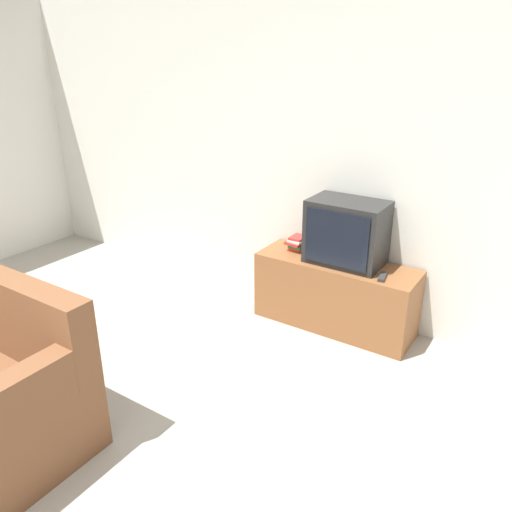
{
  "coord_description": "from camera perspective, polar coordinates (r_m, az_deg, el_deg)",
  "views": [
    {
      "loc": [
        2.03,
        -0.58,
        2.11
      ],
      "look_at": [
        0.22,
        2.17,
        0.74
      ],
      "focal_mm": 35.0,
      "sensor_mm": 36.0,
      "label": 1
    }
  ],
  "objects": [
    {
      "name": "wall_back",
      "position": [
        4.22,
        3.98,
        11.52
      ],
      "size": [
        9.0,
        0.06,
        2.6
      ],
      "color": "silver",
      "rests_on": "ground_plane"
    },
    {
      "name": "tv_stand",
      "position": [
        4.08,
        9.01,
        -4.31
      ],
      "size": [
        1.28,
        0.43,
        0.56
      ],
      "color": "brown",
      "rests_on": "ground_plane"
    },
    {
      "name": "television",
      "position": [
        3.87,
        10.3,
        2.68
      ],
      "size": [
        0.58,
        0.38,
        0.5
      ],
      "color": "black",
      "rests_on": "tv_stand"
    },
    {
      "name": "book_stack",
      "position": [
        4.15,
        4.82,
        1.5
      ],
      "size": [
        0.16,
        0.2,
        0.11
      ],
      "color": "#B72D28",
      "rests_on": "tv_stand"
    },
    {
      "name": "remote_on_stand",
      "position": [
        3.74,
        14.24,
        -2.32
      ],
      "size": [
        0.07,
        0.15,
        0.02
      ],
      "rotation": [
        0.0,
        0.0,
        0.18
      ],
      "color": "#2D2D2D",
      "rests_on": "tv_stand"
    }
  ]
}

